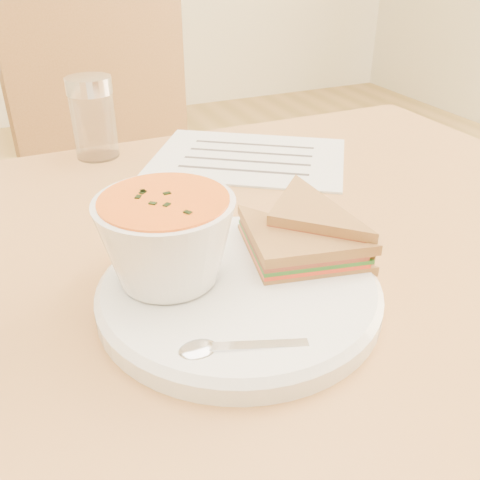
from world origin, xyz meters
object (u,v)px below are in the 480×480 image
dining_table (229,464)px  condiment_shaker (93,118)px  plate (239,292)px  soup_bowl (167,244)px  chair_far (152,208)px

dining_table → condiment_shaker: size_ratio=8.63×
dining_table → condiment_shaker: (-0.07, 0.31, 0.43)m
plate → condiment_shaker: (-0.04, 0.41, 0.05)m
plate → soup_bowl: (-0.06, 0.03, 0.05)m
soup_bowl → condiment_shaker: bearing=88.3°
plate → soup_bowl: bearing=152.6°
chair_far → soup_bowl: chair_far is taller
chair_far → soup_bowl: bearing=63.7°
plate → condiment_shaker: condiment_shaker is taller
soup_bowl → condiment_shaker: 0.38m
chair_far → dining_table: bearing=69.8°
dining_table → chair_far: (0.08, 0.62, 0.11)m
soup_bowl → dining_table: bearing=41.8°
chair_far → plate: (-0.11, -0.72, 0.27)m
soup_bowl → chair_far: bearing=76.9°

